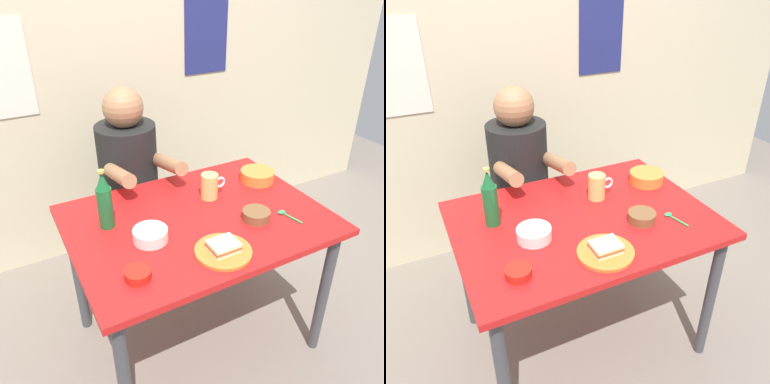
% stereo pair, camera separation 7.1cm
% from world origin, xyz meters
% --- Properties ---
extents(ground_plane, '(6.00, 6.00, 0.00)m').
position_xyz_m(ground_plane, '(0.00, 0.00, 0.00)').
color(ground_plane, slate).
extents(wall_back, '(4.40, 0.09, 2.60)m').
position_xyz_m(wall_back, '(0.00, 1.05, 1.30)').
color(wall_back, beige).
rests_on(wall_back, ground).
extents(dining_table, '(1.10, 0.80, 0.74)m').
position_xyz_m(dining_table, '(0.00, 0.00, 0.65)').
color(dining_table, red).
rests_on(dining_table, ground).
extents(stool, '(0.34, 0.34, 0.45)m').
position_xyz_m(stool, '(-0.08, 0.63, 0.35)').
color(stool, '#4C4C51').
rests_on(stool, ground).
extents(person_seated, '(0.33, 0.56, 0.72)m').
position_xyz_m(person_seated, '(-0.08, 0.62, 0.77)').
color(person_seated, black).
rests_on(person_seated, stool).
extents(plate_orange, '(0.22, 0.22, 0.01)m').
position_xyz_m(plate_orange, '(-0.03, -0.26, 0.75)').
color(plate_orange, orange).
rests_on(plate_orange, dining_table).
extents(sandwich, '(0.11, 0.09, 0.04)m').
position_xyz_m(sandwich, '(-0.03, -0.26, 0.77)').
color(sandwich, beige).
rests_on(sandwich, plate_orange).
extents(beer_mug, '(0.13, 0.08, 0.12)m').
position_xyz_m(beer_mug, '(0.13, 0.12, 0.80)').
color(beer_mug, '#D1BC66').
rests_on(beer_mug, dining_table).
extents(beer_bottle, '(0.06, 0.06, 0.26)m').
position_xyz_m(beer_bottle, '(-0.36, 0.12, 0.86)').
color(beer_bottle, '#19602D').
rests_on(beer_bottle, dining_table).
extents(condiment_bowl_brown, '(0.12, 0.12, 0.04)m').
position_xyz_m(condiment_bowl_brown, '(0.21, -0.13, 0.76)').
color(condiment_bowl_brown, brown).
rests_on(condiment_bowl_brown, dining_table).
extents(sambal_bowl_red, '(0.10, 0.10, 0.03)m').
position_xyz_m(sambal_bowl_red, '(-0.37, -0.24, 0.76)').
color(sambal_bowl_red, '#B21E14').
rests_on(sambal_bowl_red, dining_table).
extents(soup_bowl_orange, '(0.17, 0.17, 0.05)m').
position_xyz_m(soup_bowl_orange, '(0.43, 0.15, 0.77)').
color(soup_bowl_orange, orange).
rests_on(soup_bowl_orange, dining_table).
extents(rice_bowl_white, '(0.14, 0.14, 0.05)m').
position_xyz_m(rice_bowl_white, '(-0.24, -0.06, 0.77)').
color(rice_bowl_white, silver).
rests_on(rice_bowl_white, dining_table).
extents(spoon, '(0.05, 0.12, 0.01)m').
position_xyz_m(spoon, '(0.34, -0.17, 0.75)').
color(spoon, '#26A559').
rests_on(spoon, dining_table).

